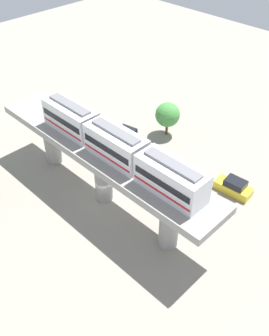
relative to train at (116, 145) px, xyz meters
The scene contains 7 objects.
ground_plane 8.72m from the train, 90.00° to the right, with size 120.00×120.00×0.00m, color gray.
viaduct 3.88m from the train, 90.00° to the right, with size 5.20×28.85×6.89m.
train is the anchor object (origin of this frame).
parked_car_yellow 15.32m from the train, 145.92° to the left, with size 2.14×4.33×1.76m.
parked_car_blue 11.16m from the train, 157.68° to the right, with size 2.68×4.49×1.76m.
parked_car_silver 15.03m from the train, 138.18° to the right, with size 2.59×4.47×1.76m.
tree_mid_lot 16.39m from the train, 158.50° to the right, with size 3.29×3.29×4.75m.
Camera 1 is at (19.92, 24.61, 30.05)m, focal length 41.26 mm.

